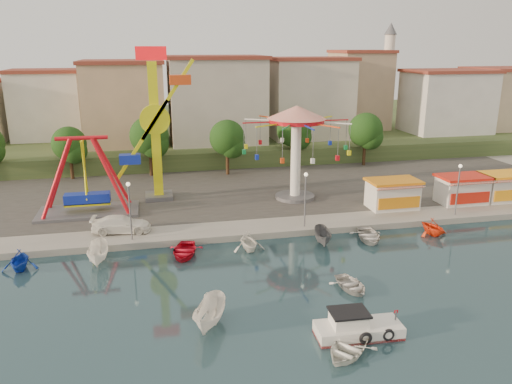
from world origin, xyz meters
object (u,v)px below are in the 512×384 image
object	(u,v)px
cabin_motorboat	(356,329)
skiff	(210,315)
wave_swinger	(296,131)
pirate_ship_ride	(85,177)
kamikaze_tower	(158,129)
rowboat_a	(351,285)
van	(121,224)

from	to	relation	value
cabin_motorboat	skiff	bearing A→B (deg)	163.58
wave_swinger	cabin_motorboat	world-z (taller)	wave_swinger
pirate_ship_ride	kamikaze_tower	distance (m)	9.26
rowboat_a	skiff	size ratio (longest dim) A/B	0.79
cabin_motorboat	skiff	distance (m)	9.12
skiff	wave_swinger	bearing A→B (deg)	84.50
pirate_ship_ride	cabin_motorboat	bearing A→B (deg)	-55.05
skiff	kamikaze_tower	bearing A→B (deg)	117.00
wave_swinger	skiff	xyz separation A→B (m)	(-12.54, -23.68, -7.36)
kamikaze_tower	cabin_motorboat	distance (m)	32.54
wave_swinger	cabin_motorboat	size ratio (longest dim) A/B	2.16
cabin_motorboat	van	bearing A→B (deg)	129.29
kamikaze_tower	wave_swinger	bearing A→B (deg)	-11.49
skiff	van	bearing A→B (deg)	132.38
pirate_ship_ride	rowboat_a	bearing A→B (deg)	-45.03
rowboat_a	skiff	distance (m)	11.06
pirate_ship_ride	cabin_motorboat	xyz separation A→B (m)	(18.29, -26.16, -3.90)
rowboat_a	kamikaze_tower	bearing A→B (deg)	110.18
pirate_ship_ride	wave_swinger	xyz separation A→B (m)	(22.21, 0.49, 3.80)
wave_swinger	rowboat_a	bearing A→B (deg)	-95.09
pirate_ship_ride	skiff	size ratio (longest dim) A/B	2.31
skiff	van	xyz separation A→B (m)	(-6.11, 16.82, 0.53)
van	cabin_motorboat	bearing A→B (deg)	-137.63
wave_swinger	rowboat_a	world-z (taller)	wave_swinger
pirate_ship_ride	van	world-z (taller)	pirate_ship_ride
kamikaze_tower	van	world-z (taller)	kamikaze_tower
kamikaze_tower	wave_swinger	size ratio (longest dim) A/B	1.42
wave_swinger	skiff	size ratio (longest dim) A/B	2.68
skiff	van	size ratio (longest dim) A/B	0.82
kamikaze_tower	van	xyz separation A→B (m)	(-3.97, -9.85, -7.15)
skiff	van	world-z (taller)	van
pirate_ship_ride	van	bearing A→B (deg)	-60.78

